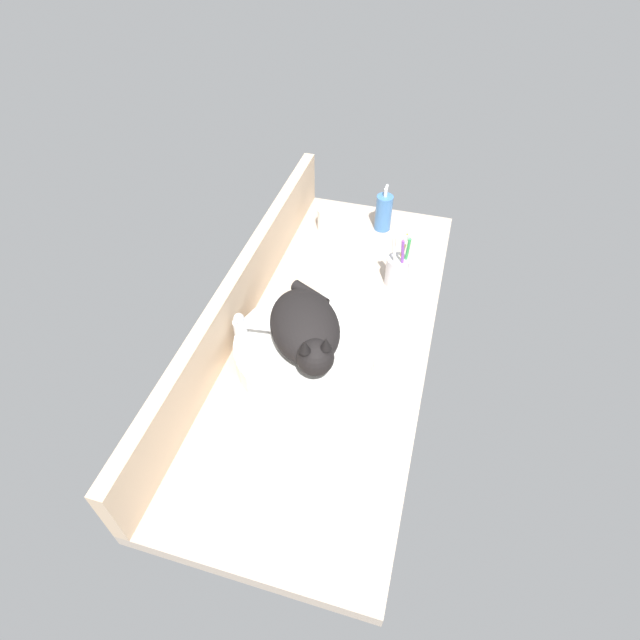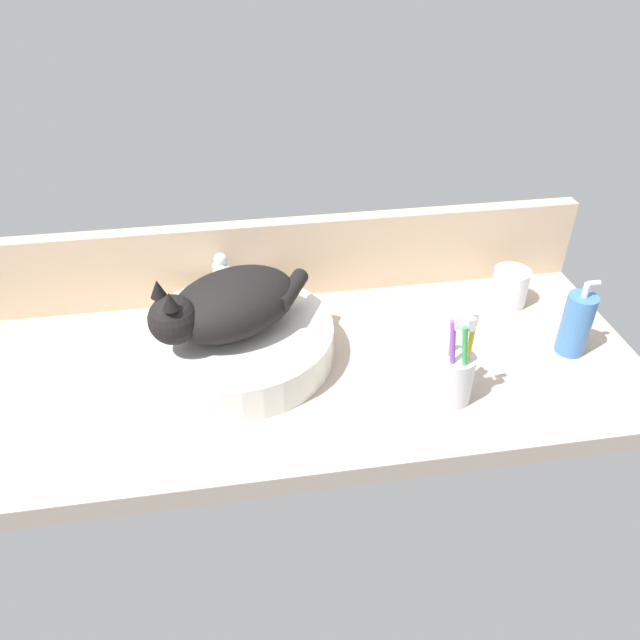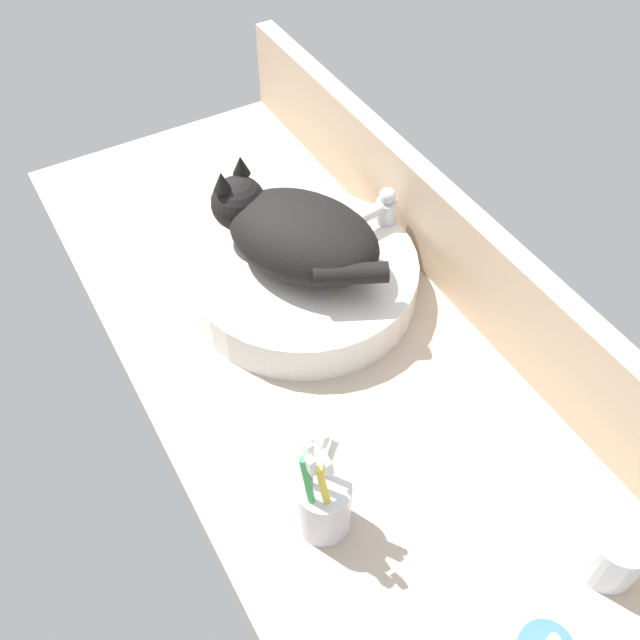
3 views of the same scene
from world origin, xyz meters
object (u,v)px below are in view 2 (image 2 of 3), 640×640
Objects in this scene: cat at (227,305)px; soap_dispenser at (576,324)px; toothbrush_cup at (454,375)px; faucet at (223,283)px; water_glass at (510,289)px; sink_basin at (237,342)px.

cat is 65.96cm from soap_dispenser.
cat is 42.16cm from toothbrush_cup.
cat reaches higher than faucet.
toothbrush_cup reaches higher than soap_dispenser.
toothbrush_cup is at bearing -128.92° from water_glass.
cat is at bearing 173.39° from soap_dispenser.
toothbrush_cup is at bearing -160.89° from soap_dispenser.
sink_basin is 4.54× the size of water_glass.
faucet is 60.98cm from water_glass.
faucet is 1.68× the size of water_glass.
faucet is (-1.78, 15.68, 3.84)cm from sink_basin.
sink_basin is 1.96× the size of toothbrush_cup.
soap_dispenser is (65.84, -23.97, -0.88)cm from faucet.
sink_basin is 16.24cm from faucet.
cat is 1.90× the size of soap_dispenser.
soap_dispenser is at bearing -6.61° from cat.
faucet is 0.73× the size of toothbrush_cup.
water_glass is (60.57, -6.09, -3.70)cm from faucet.
soap_dispenser reaches higher than water_glass.
faucet is (-0.62, 16.41, -5.39)cm from cat.
faucet is at bearing 92.17° from cat.
sink_basin is at bearing 154.15° from toothbrush_cup.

